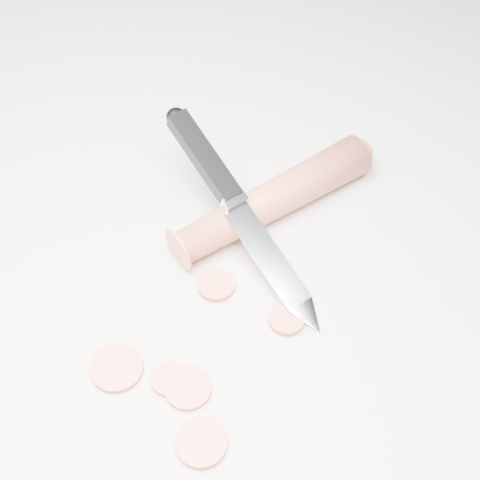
# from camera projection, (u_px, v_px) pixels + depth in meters

# --- Properties ---
(ground) EXTENTS (2.40, 2.40, 0.00)m
(ground) POSITION_uv_depth(u_px,v_px,m) (219.00, 310.00, 0.55)
(ground) COLOR beige
(ground) RESTS_ON ground
(carrot) EXTENTS (0.16, 0.17, 0.03)m
(carrot) POSITION_uv_depth(u_px,v_px,m) (273.00, 199.00, 0.60)
(carrot) COLOR #B94D38
(carrot) RESTS_ON ground
(carrot_slice_0) EXTENTS (0.04, 0.04, 0.01)m
(carrot_slice_0) POSITION_uv_depth(u_px,v_px,m) (188.00, 388.00, 0.51)
(carrot_slice_0) COLOR #EA6547
(carrot_slice_0) RESTS_ON ground
(carrot_slice_1) EXTENTS (0.03, 0.03, 0.01)m
(carrot_slice_1) POSITION_uv_depth(u_px,v_px,m) (287.00, 319.00, 0.54)
(carrot_slice_1) COLOR #EA6547
(carrot_slice_1) RESTS_ON ground
(carrot_slice_2) EXTENTS (0.03, 0.03, 0.01)m
(carrot_slice_2) POSITION_uv_depth(u_px,v_px,m) (169.00, 379.00, 0.51)
(carrot_slice_2) COLOR #EA6547
(carrot_slice_2) RESTS_ON ground
(carrot_slice_3) EXTENTS (0.04, 0.04, 0.01)m
(carrot_slice_3) POSITION_uv_depth(u_px,v_px,m) (117.00, 368.00, 0.52)
(carrot_slice_3) COLOR #EA6547
(carrot_slice_3) RESTS_ON ground
(carrot_slice_4) EXTENTS (0.04, 0.04, 0.01)m
(carrot_slice_4) POSITION_uv_depth(u_px,v_px,m) (201.00, 443.00, 0.48)
(carrot_slice_4) COLOR #EA6547
(carrot_slice_4) RESTS_ON ground
(carrot_slice_5) EXTENTS (0.03, 0.03, 0.01)m
(carrot_slice_5) POSITION_uv_depth(u_px,v_px,m) (216.00, 285.00, 0.57)
(carrot_slice_5) COLOR #EA6547
(carrot_slice_5) RESTS_ON ground
(kitchen_knife) EXTENTS (0.19, 0.18, 0.08)m
(kitchen_knife) POSITION_uv_depth(u_px,v_px,m) (243.00, 212.00, 0.57)
(kitchen_knife) COLOR silver
(kitchen_knife) RESTS_ON ground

